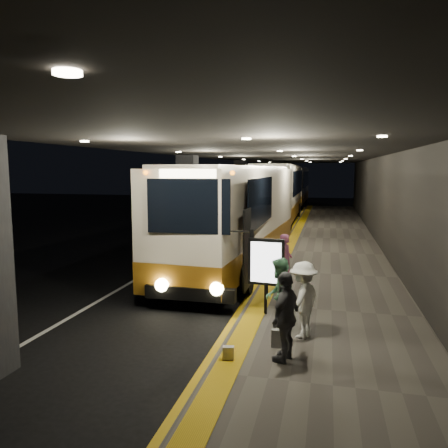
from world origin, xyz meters
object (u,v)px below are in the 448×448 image
at_px(coach_main, 236,220).
at_px(info_sign, 266,263).
at_px(passenger_waiting_green, 279,296).
at_px(stanchion_post, 267,278).
at_px(coach_third, 293,188).
at_px(passenger_waiting_white, 303,300).
at_px(coach_second, 277,196).
at_px(passenger_boarding, 286,260).
at_px(passenger_waiting_grey, 286,316).
at_px(bag_plain, 228,353).
at_px(bag_polka, 279,339).

bearing_deg(coach_main, info_sign, -67.84).
height_order(passenger_waiting_green, stanchion_post, passenger_waiting_green).
relative_size(coach_third, stanchion_post, 10.95).
bearing_deg(passenger_waiting_green, info_sign, -157.24).
bearing_deg(stanchion_post, passenger_waiting_green, -76.99).
xyz_separation_m(info_sign, stanchion_post, (-0.16, 1.49, -0.74)).
relative_size(passenger_waiting_white, stanchion_post, 1.49).
xyz_separation_m(coach_second, passenger_boarding, (2.28, -17.59, -0.95)).
xyz_separation_m(passenger_waiting_green, info_sign, (-0.47, 1.23, 0.45)).
bearing_deg(info_sign, passenger_waiting_green, -62.68).
relative_size(passenger_boarding, passenger_waiting_grey, 0.94).
height_order(coach_main, bag_plain, coach_main).
xyz_separation_m(coach_second, passenger_waiting_white, (3.05, -21.76, -0.93)).
bearing_deg(coach_second, coach_third, 89.75).
relative_size(coach_second, passenger_waiting_green, 7.49).
height_order(passenger_waiting_green, passenger_waiting_white, passenger_waiting_green).
bearing_deg(passenger_boarding, coach_second, 4.11).
bearing_deg(passenger_waiting_grey, info_sign, -145.77).
height_order(passenger_waiting_grey, info_sign, info_sign).
height_order(passenger_waiting_grey, stanchion_post, passenger_waiting_grey).
xyz_separation_m(coach_third, info_sign, (2.16, -35.83, -0.40)).
xyz_separation_m(coach_main, passenger_waiting_green, (2.47, -7.15, -0.82)).
distance_m(coach_third, stanchion_post, 34.43).
relative_size(bag_polka, stanchion_post, 0.34).
distance_m(passenger_boarding, passenger_waiting_green, 4.09).
distance_m(coach_main, passenger_boarding, 3.89).
height_order(coach_second, passenger_waiting_grey, coach_second).
bearing_deg(passenger_waiting_white, passenger_waiting_grey, 12.86).
distance_m(passenger_waiting_grey, bag_plain, 1.31).
bearing_deg(passenger_waiting_grey, coach_third, -157.40).
relative_size(coach_second, passenger_boarding, 7.78).
xyz_separation_m(coach_main, bag_polka, (2.57, -7.95, -1.49)).
bearing_deg(coach_second, passenger_waiting_white, -82.66).
bearing_deg(bag_polka, stanchion_post, 101.67).
height_order(passenger_boarding, passenger_waiting_grey, passenger_waiting_grey).
height_order(coach_second, info_sign, coach_second).
height_order(passenger_waiting_white, bag_plain, passenger_waiting_white).
bearing_deg(bag_polka, coach_second, 96.66).
bearing_deg(coach_main, passenger_boarding, -50.55).
bearing_deg(coach_main, coach_second, 93.73).
xyz_separation_m(passenger_waiting_green, bag_polka, (0.10, -0.80, -0.66)).
xyz_separation_m(bag_polka, stanchion_post, (-0.73, 3.52, 0.37)).
relative_size(coach_main, coach_third, 1.00).
xyz_separation_m(coach_third, passenger_waiting_green, (2.63, -37.07, -0.85)).
relative_size(passenger_waiting_green, bag_plain, 6.36).
height_order(bag_plain, info_sign, info_sign).
xyz_separation_m(coach_main, coach_third, (-0.16, 29.91, 0.03)).
bearing_deg(info_sign, bag_polka, -67.91).
xyz_separation_m(passenger_boarding, bag_polka, (0.34, -4.88, -0.63)).
bearing_deg(passenger_waiting_white, passenger_waiting_green, -75.61).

